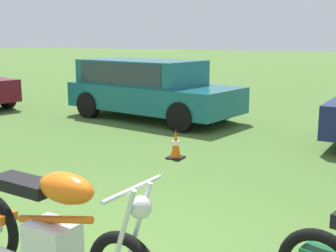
% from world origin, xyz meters
% --- Properties ---
extents(motorcycle_orange, '(2.12, 0.64, 1.02)m').
position_xyz_m(motorcycle_orange, '(0.06, -0.30, 0.49)').
color(motorcycle_orange, black).
rests_on(motorcycle_orange, ground).
extents(car_teal, '(4.46, 2.39, 1.43)m').
position_xyz_m(car_teal, '(-3.31, 6.61, 0.83)').
color(car_teal, '#19606B').
rests_on(car_teal, ground).
extents(traffic_cone, '(0.25, 0.25, 0.49)m').
position_xyz_m(traffic_cone, '(-0.92, 3.62, 0.22)').
color(traffic_cone, '#EA590F').
rests_on(traffic_cone, ground).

